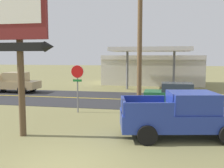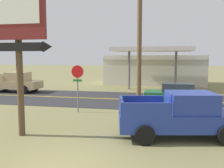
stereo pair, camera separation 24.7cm
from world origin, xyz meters
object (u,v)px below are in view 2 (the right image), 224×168
(gas_station, at_px, (155,69))
(motel_sign, at_px, (18,35))
(stop_sign, at_px, (78,80))
(car_green_near_lane, at_px, (176,95))
(pickup_blue_parked_on_lawn, at_px, (181,115))
(utility_pole, at_px, (139,37))
(pickup_tan_on_road, at_px, (15,82))

(gas_station, bearing_deg, motel_sign, -101.66)
(stop_sign, distance_m, car_green_near_lane, 6.96)
(pickup_blue_parked_on_lawn, bearing_deg, stop_sign, 147.82)
(pickup_blue_parked_on_lawn, relative_size, car_green_near_lane, 1.31)
(utility_pole, distance_m, pickup_blue_parked_on_lawn, 5.18)
(pickup_tan_on_road, distance_m, car_green_near_lane, 15.64)
(stop_sign, height_order, gas_station, gas_station)
(gas_station, xyz_separation_m, pickup_tan_on_road, (-12.96, -10.21, -0.98))
(utility_pole, bearing_deg, motel_sign, -136.74)
(pickup_blue_parked_on_lawn, bearing_deg, motel_sign, -169.31)
(motel_sign, height_order, stop_sign, motel_sign)
(motel_sign, xyz_separation_m, stop_sign, (0.77, 5.09, -2.34))
(pickup_tan_on_road, relative_size, car_green_near_lane, 1.24)
(pickup_blue_parked_on_lawn, bearing_deg, pickup_tan_on_road, 143.86)
(stop_sign, height_order, pickup_tan_on_road, stop_sign)
(stop_sign, relative_size, pickup_tan_on_road, 0.57)
(gas_station, distance_m, pickup_tan_on_road, 16.53)
(car_green_near_lane, bearing_deg, utility_pole, -118.67)
(motel_sign, relative_size, pickup_blue_parked_on_lawn, 1.16)
(motel_sign, relative_size, pickup_tan_on_road, 1.22)
(car_green_near_lane, bearing_deg, pickup_tan_on_road, 165.18)
(pickup_tan_on_road, xyz_separation_m, car_green_near_lane, (15.12, -4.00, -0.13))
(motel_sign, bearing_deg, stop_sign, 81.41)
(stop_sign, bearing_deg, pickup_tan_on_road, 141.43)
(stop_sign, relative_size, pickup_blue_parked_on_lawn, 0.54)
(utility_pole, height_order, pickup_tan_on_road, utility_pole)
(motel_sign, xyz_separation_m, car_green_near_lane, (6.81, 8.33, -3.54))
(stop_sign, relative_size, utility_pole, 0.35)
(stop_sign, xyz_separation_m, pickup_blue_parked_on_lawn, (6.04, -3.80, -1.06))
(utility_pole, relative_size, car_green_near_lane, 2.01)
(gas_station, height_order, pickup_blue_parked_on_lawn, gas_station)
(motel_sign, distance_m, car_green_near_lane, 11.32)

